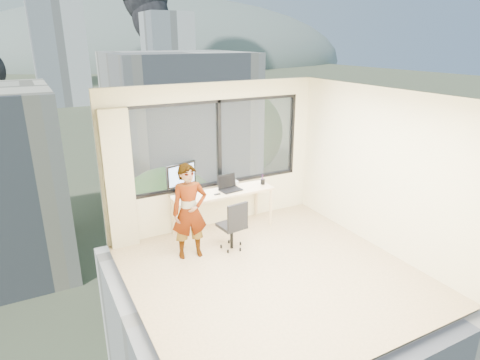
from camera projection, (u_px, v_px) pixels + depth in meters
floor at (271, 272)px, 6.10m from camera, size 4.00×4.00×0.01m
ceiling at (276, 96)px, 5.25m from camera, size 4.00×4.00×0.01m
wall_front at (383, 254)px, 4.00m from camera, size 4.00×0.01×2.60m
wall_left at (129, 219)px, 4.79m from camera, size 0.01×4.00×2.60m
wall_right at (379, 170)px, 6.56m from camera, size 0.01×4.00×2.60m
window_wall at (216, 144)px, 7.29m from camera, size 3.30×0.16×1.55m
curtain at (119, 181)px, 6.53m from camera, size 0.45×0.14×2.30m
desk at (223, 210)px, 7.36m from camera, size 1.80×0.60×0.75m
chair at (232, 224)px, 6.67m from camera, size 0.50×0.50×0.87m
person at (189, 211)px, 6.33m from camera, size 0.60×0.44×1.52m
monitor at (181, 179)px, 6.93m from camera, size 0.59×0.28×0.58m
game_console at (229, 182)px, 7.55m from camera, size 0.32×0.28×0.07m
laptop at (231, 184)px, 7.21m from camera, size 0.42×0.44×0.24m
cellphone at (217, 194)px, 7.05m from camera, size 0.11×0.05×0.01m
pen_cup at (263, 182)px, 7.54m from camera, size 0.10×0.10×0.10m
handbag at (228, 180)px, 7.46m from camera, size 0.28×0.16×0.20m
exterior_ground at (35, 106)px, 110.91m from camera, size 400.00×400.00×0.04m
near_bldg_b at (179, 128)px, 45.11m from camera, size 14.00×13.00×16.00m
near_bldg_c at (364, 155)px, 45.69m from camera, size 12.00×10.00×10.00m
far_tower_b at (59, 48)px, 109.55m from camera, size 13.00×13.00×30.00m
far_tower_c at (168, 52)px, 143.26m from camera, size 15.00×15.00×26.00m
hill_b at (163, 62)px, 322.18m from camera, size 300.00×220.00×96.00m
tree_b at (171, 251)px, 26.01m from camera, size 7.60×7.60×9.00m
tree_c at (249, 141)px, 52.18m from camera, size 8.40×8.40×10.00m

